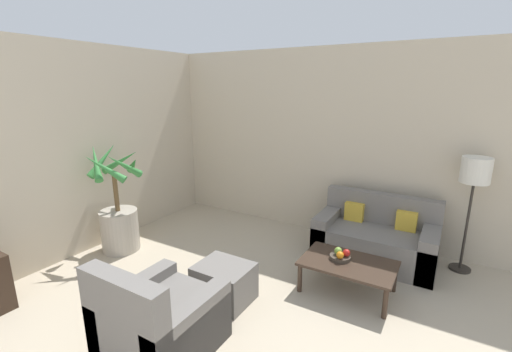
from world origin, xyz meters
TOP-DOWN VIEW (x-y plane):
  - wall_back at (0.00, 6.42)m, footprint 7.70×0.06m
  - potted_palm at (-2.66, 4.41)m, footprint 0.74×0.76m
  - sofa_loveseat at (0.35, 5.90)m, footprint 1.44×0.76m
  - floor_lamp at (1.32, 6.14)m, footprint 0.31×0.31m
  - coffee_table at (0.26, 4.99)m, footprint 0.97×0.61m
  - fruit_bowl at (0.17, 5.01)m, footprint 0.22×0.22m
  - apple_red at (0.23, 5.03)m, footprint 0.08×0.08m
  - apple_green at (0.14, 5.02)m, footprint 0.08×0.08m
  - orange_fruit at (0.18, 4.94)m, footprint 0.08×0.08m
  - armchair at (-0.81, 3.33)m, footprint 0.78×0.86m
  - ottoman at (-0.78, 4.19)m, footprint 0.55×0.46m

SIDE VIEW (x-z plane):
  - ottoman at x=-0.78m, z-range 0.00..0.39m
  - sofa_loveseat at x=0.35m, z-range -0.13..0.68m
  - armchair at x=-0.81m, z-range -0.15..0.71m
  - coffee_table at x=0.26m, z-range 0.13..0.48m
  - fruit_bowl at x=0.17m, z-range 0.35..0.39m
  - orange_fruit at x=0.18m, z-range 0.39..0.47m
  - apple_red at x=0.23m, z-range 0.39..0.47m
  - apple_green at x=0.14m, z-range 0.39..0.47m
  - potted_palm at x=-2.66m, z-range -0.26..1.19m
  - floor_lamp at x=1.32m, z-range 0.47..1.86m
  - wall_back at x=0.00m, z-range 0.00..2.70m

